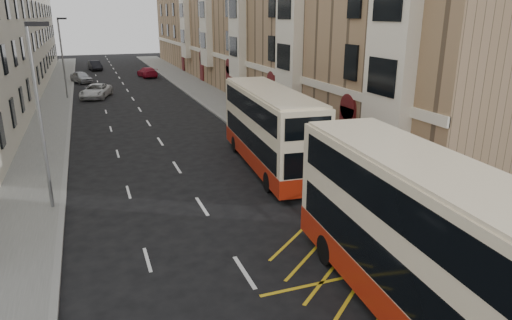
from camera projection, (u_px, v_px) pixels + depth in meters
name	position (u px, v px, depth m)	size (l,w,h in m)	color
pavement_right	(235.00, 111.00, 41.44)	(4.00, 120.00, 0.15)	#62625E
pavement_left	(49.00, 124.00, 36.31)	(3.00, 120.00, 0.15)	#62625E
kerb_right	(213.00, 112.00, 40.78)	(0.25, 120.00, 0.15)	gray
kerb_left	(70.00, 123.00, 36.80)	(0.25, 120.00, 0.15)	gray
road_markings	(128.00, 92.00, 52.21)	(10.00, 110.00, 0.01)	silver
terrace_right	(249.00, 22.00, 55.19)	(10.75, 79.00, 15.25)	#9C7B5A
guard_railing	(372.00, 205.00, 18.96)	(0.06, 6.56, 1.01)	#B71306
street_lamp_near	(40.00, 108.00, 19.22)	(0.93, 0.18, 8.00)	gray
street_lamp_far	(62.00, 54.00, 46.02)	(0.93, 0.18, 8.00)	gray
double_decker_front	(429.00, 248.00, 12.28)	(3.64, 12.01, 4.72)	beige
double_decker_rear	(270.00, 129.00, 25.59)	(3.49, 11.45, 4.50)	beige
pedestrian_far	(432.00, 230.00, 16.58)	(0.93, 0.39, 1.59)	black
white_van	(96.00, 91.00, 48.07)	(2.40, 5.21, 1.45)	silver
car_silver	(81.00, 77.00, 58.73)	(1.72, 4.28, 1.46)	#A8AAAF
car_dark	(95.00, 66.00, 72.10)	(1.57, 4.51, 1.49)	black
car_red	(147.00, 72.00, 64.13)	(1.97, 4.83, 1.40)	#A9152D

